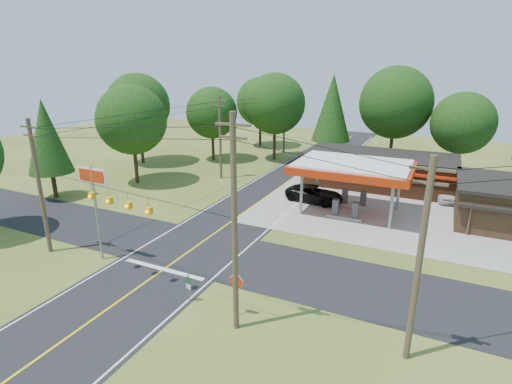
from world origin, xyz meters
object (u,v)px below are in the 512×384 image
at_px(suv_car, 314,194).
at_px(sedan_car, 444,193).
at_px(octagonal_stop_sign, 236,285).
at_px(gas_canopy, 352,169).
at_px(big_stop_sign, 94,191).

distance_m(suv_car, sedan_car, 13.48).
distance_m(suv_car, octagonal_stop_sign, 20.64).
bearing_deg(suv_car, octagonal_stop_sign, -167.21).
bearing_deg(sedan_car, gas_canopy, -152.86).
height_order(gas_canopy, octagonal_stop_sign, gas_canopy).
distance_m(gas_canopy, suv_car, 5.46).
xyz_separation_m(sedan_car, octagonal_stop_sign, (-10.00, -26.76, 1.14)).
bearing_deg(sedan_car, big_stop_sign, -148.30).
bearing_deg(octagonal_stop_sign, big_stop_sign, 171.58).
xyz_separation_m(suv_car, octagonal_stop_sign, (1.95, -20.51, 1.12)).
xyz_separation_m(suv_car, big_stop_sign, (-10.05, -18.74, 4.34)).
bearing_deg(gas_canopy, octagonal_stop_sign, -96.00).
relative_size(gas_canopy, big_stop_sign, 1.53).
height_order(sedan_car, big_stop_sign, big_stop_sign).
bearing_deg(suv_car, sedan_car, -55.06).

